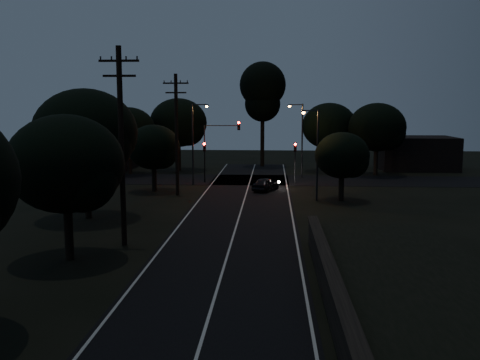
{
  "coord_description": "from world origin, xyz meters",
  "views": [
    {
      "loc": [
        2.31,
        -13.93,
        7.81
      ],
      "look_at": [
        0.0,
        24.0,
        2.5
      ],
      "focal_mm": 40.0,
      "sensor_mm": 36.0,
      "label": 1
    }
  ],
  "objects": [
    {
      "name": "signal_right",
      "position": [
        4.6,
        39.99,
        2.84
      ],
      "size": [
        0.28,
        0.35,
        4.1
      ],
      "color": "black",
      "rests_on": "ground"
    },
    {
      "name": "retaining_wall",
      "position": [
        7.74,
        3.0,
        0.62
      ],
      "size": [
        6.93,
        26.0,
        1.6
      ],
      "color": "black",
      "rests_on": "ground"
    },
    {
      "name": "streetlight_c",
      "position": [
        5.83,
        30.0,
        4.35
      ],
      "size": [
        1.46,
        0.26,
        7.5
      ],
      "color": "black",
      "rests_on": "ground"
    },
    {
      "name": "building_left",
      "position": [
        -20.0,
        52.0,
        2.2
      ],
      "size": [
        10.0,
        8.0,
        4.4
      ],
      "primitive_type": "cube",
      "color": "black",
      "rests_on": "ground"
    },
    {
      "name": "tree_left_d",
      "position": [
        -8.33,
        33.9,
        3.95
      ],
      "size": [
        4.81,
        4.81,
        6.1
      ],
      "color": "black",
      "rests_on": "ground"
    },
    {
      "name": "car",
      "position": [
        1.71,
        34.78,
        0.62
      ],
      "size": [
        2.79,
        3.94,
        1.24
      ],
      "primitive_type": "imported",
      "rotation": [
        0.0,
        0.0,
        2.74
      ],
      "color": "black",
      "rests_on": "ground"
    },
    {
      "name": "signal_mast",
      "position": [
        -2.91,
        39.99,
        4.34
      ],
      "size": [
        3.7,
        0.35,
        6.25
      ],
      "color": "black",
      "rests_on": "ground"
    },
    {
      "name": "streetlight_a",
      "position": [
        -5.31,
        38.0,
        4.64
      ],
      "size": [
        1.66,
        0.26,
        8.0
      ],
      "color": "black",
      "rests_on": "ground"
    },
    {
      "name": "utility_pole_far",
      "position": [
        -6.0,
        32.0,
        5.48
      ],
      "size": [
        2.2,
        0.3,
        10.5
      ],
      "color": "black",
      "rests_on": "ground"
    },
    {
      "name": "tree_left_b",
      "position": [
        -7.79,
        11.88,
        4.8
      ],
      "size": [
        5.82,
        5.82,
        7.4
      ],
      "color": "black",
      "rests_on": "ground"
    },
    {
      "name": "tall_pine",
      "position": [
        1.0,
        55.0,
        9.62
      ],
      "size": [
        5.87,
        5.87,
        13.35
      ],
      "color": "black",
      "rests_on": "ground"
    },
    {
      "name": "tree_far_e",
      "position": [
        14.23,
        46.87,
        5.26
      ],
      "size": [
        6.39,
        6.39,
        8.11
      ],
      "color": "black",
      "rests_on": "ground"
    },
    {
      "name": "tree_far_ne",
      "position": [
        9.23,
        49.87,
        5.26
      ],
      "size": [
        6.43,
        6.43,
        8.13
      ],
      "color": "black",
      "rests_on": "ground"
    },
    {
      "name": "streetlight_b",
      "position": [
        5.31,
        44.0,
        4.64
      ],
      "size": [
        1.66,
        0.26,
        8.0
      ],
      "color": "black",
      "rests_on": "ground"
    },
    {
      "name": "utility_pole_mid",
      "position": [
        -6.0,
        15.0,
        5.74
      ],
      "size": [
        2.2,
        0.3,
        11.0
      ],
      "color": "black",
      "rests_on": "ground"
    },
    {
      "name": "tree_left_c",
      "position": [
        -10.25,
        21.86,
        5.81
      ],
      "size": [
        7.11,
        7.11,
        8.98
      ],
      "color": "black",
      "rests_on": "ground"
    },
    {
      "name": "building_right",
      "position": [
        20.0,
        53.0,
        2.0
      ],
      "size": [
        9.0,
        7.0,
        4.0
      ],
      "primitive_type": "cube",
      "color": "black",
      "rests_on": "ground"
    },
    {
      "name": "tree_right_a",
      "position": [
        8.16,
        29.91,
        3.68
      ],
      "size": [
        4.46,
        4.46,
        5.67
      ],
      "color": "black",
      "rests_on": "ground"
    },
    {
      "name": "tree_far_w",
      "position": [
        -13.79,
        45.88,
        4.96
      ],
      "size": [
        5.99,
        5.99,
        7.63
      ],
      "color": "black",
      "rests_on": "ground"
    },
    {
      "name": "signal_left",
      "position": [
        -4.6,
        39.99,
        2.84
      ],
      "size": [
        0.28,
        0.35,
        4.1
      ],
      "color": "black",
      "rests_on": "ground"
    },
    {
      "name": "tree_far_nw",
      "position": [
        -8.76,
        49.86,
        5.63
      ],
      "size": [
        6.86,
        6.86,
        8.69
      ],
      "color": "black",
      "rests_on": "ground"
    },
    {
      "name": "road_surface",
      "position": [
        0.0,
        31.12,
        0.01
      ],
      "size": [
        60.0,
        70.0,
        0.03
      ],
      "color": "black",
      "rests_on": "ground"
    }
  ]
}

